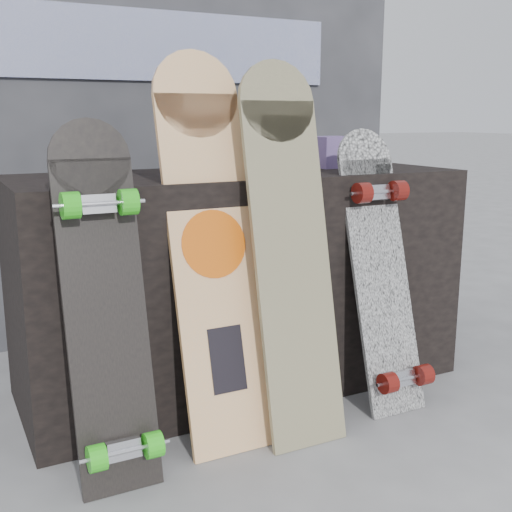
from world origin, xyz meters
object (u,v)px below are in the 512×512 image
longboard_celtic (290,241)px  skateboard_dark (106,301)px  vendor_table (240,280)px  longboard_cascadia (382,266)px  longboard_geisha (212,238)px

longboard_celtic → skateboard_dark: 0.59m
vendor_table → longboard_cascadia: longboard_cascadia is taller
longboard_geisha → longboard_celtic: longboard_geisha is taller
vendor_table → longboard_geisha: (-0.25, -0.31, 0.23)m
skateboard_dark → longboard_cascadia: bearing=3.4°
vendor_table → skateboard_dark: size_ratio=1.61×
longboard_geisha → skateboard_dark: 0.40m
vendor_table → longboard_cascadia: bearing=-45.2°
longboard_celtic → skateboard_dark: size_ratio=1.18×
vendor_table → longboard_cascadia: size_ratio=1.67×
vendor_table → longboard_celtic: size_ratio=1.37×
vendor_table → longboard_celtic: bearing=-93.3°
vendor_table → longboard_geisha: 0.46m
longboard_geisha → longboard_celtic: (0.22, -0.09, -0.01)m
longboard_cascadia → longboard_geisha: bearing=175.1°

